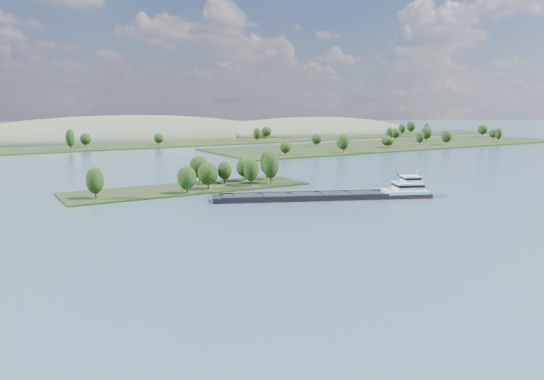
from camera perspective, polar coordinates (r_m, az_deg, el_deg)
ground at (r=167.69m, az=-1.44°, el=-2.82°), size 1800.00×1800.00×0.00m
tree_island at (r=222.64m, az=-7.11°, el=1.28°), size 100.00×31.90×15.24m
right_bank at (r=450.44m, az=13.64°, el=4.87°), size 320.00×90.00×14.66m
back_shoreline at (r=433.81m, az=-18.49°, el=4.42°), size 900.00×60.00×16.60m
hill_east at (r=599.76m, az=4.19°, el=6.13°), size 260.00×140.00×36.00m
hill_west at (r=542.80m, az=-15.48°, el=5.44°), size 320.00×160.00×44.00m
cargo_barge at (r=198.66m, az=7.19°, el=-0.53°), size 79.00×39.93×11.02m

